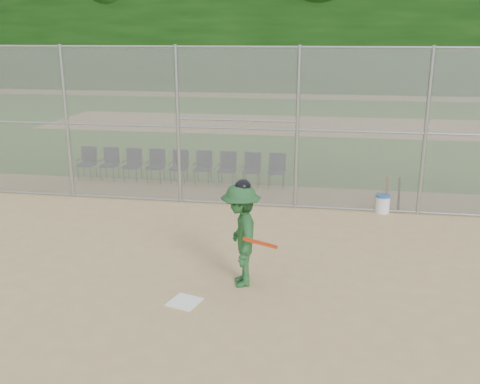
% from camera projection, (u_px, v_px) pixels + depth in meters
% --- Properties ---
extents(ground, '(100.00, 100.00, 0.00)m').
position_uv_depth(ground, '(216.00, 296.00, 8.98)').
color(ground, tan).
rests_on(ground, ground).
extents(grass_strip, '(100.00, 100.00, 0.00)m').
position_uv_depth(grass_strip, '(292.00, 125.00, 26.02)').
color(grass_strip, '#2F641E').
rests_on(grass_strip, ground).
extents(dirt_patch_far, '(24.00, 24.00, 0.00)m').
position_uv_depth(dirt_patch_far, '(292.00, 125.00, 26.01)').
color(dirt_patch_far, tan).
rests_on(dirt_patch_far, ground).
extents(backstop_fence, '(16.09, 0.09, 4.00)m').
position_uv_depth(backstop_fence, '(257.00, 126.00, 13.13)').
color(backstop_fence, gray).
rests_on(backstop_fence, ground).
extents(treeline, '(81.00, 60.00, 11.00)m').
position_uv_depth(treeline, '(298.00, 8.00, 26.36)').
color(treeline, black).
rests_on(treeline, ground).
extents(home_plate, '(0.58, 0.58, 0.02)m').
position_uv_depth(home_plate, '(185.00, 302.00, 8.76)').
color(home_plate, white).
rests_on(home_plate, ground).
extents(batter_at_plate, '(1.14, 1.40, 1.91)m').
position_uv_depth(batter_at_plate, '(241.00, 235.00, 9.17)').
color(batter_at_plate, '#215328').
rests_on(batter_at_plate, ground).
extents(water_cooler, '(0.36, 0.36, 0.46)m').
position_uv_depth(water_cooler, '(383.00, 204.00, 13.15)').
color(water_cooler, white).
rests_on(water_cooler, ground).
extents(spare_bats, '(0.36, 0.25, 0.85)m').
position_uv_depth(spare_bats, '(393.00, 194.00, 13.27)').
color(spare_bats, '#D84C14').
rests_on(spare_bats, ground).
extents(chair_0, '(0.54, 0.52, 0.96)m').
position_uv_depth(chair_0, '(87.00, 163.00, 16.17)').
color(chair_0, '#0E1A36').
rests_on(chair_0, ground).
extents(chair_1, '(0.54, 0.52, 0.96)m').
position_uv_depth(chair_1, '(109.00, 164.00, 16.06)').
color(chair_1, '#0E1A36').
rests_on(chair_1, ground).
extents(chair_2, '(0.54, 0.52, 0.96)m').
position_uv_depth(chair_2, '(132.00, 165.00, 15.94)').
color(chair_2, '#0E1A36').
rests_on(chair_2, ground).
extents(chair_3, '(0.54, 0.52, 0.96)m').
position_uv_depth(chair_3, '(155.00, 166.00, 15.83)').
color(chair_3, '#0E1A36').
rests_on(chair_3, ground).
extents(chair_4, '(0.54, 0.52, 0.96)m').
position_uv_depth(chair_4, '(179.00, 167.00, 15.72)').
color(chair_4, '#0E1A36').
rests_on(chair_4, ground).
extents(chair_5, '(0.54, 0.52, 0.96)m').
position_uv_depth(chair_5, '(203.00, 168.00, 15.60)').
color(chair_5, '#0E1A36').
rests_on(chair_5, ground).
extents(chair_6, '(0.54, 0.52, 0.96)m').
position_uv_depth(chair_6, '(227.00, 169.00, 15.49)').
color(chair_6, '#0E1A36').
rests_on(chair_6, ground).
extents(chair_7, '(0.54, 0.52, 0.96)m').
position_uv_depth(chair_7, '(252.00, 170.00, 15.38)').
color(chair_7, '#0E1A36').
rests_on(chair_7, ground).
extents(chair_8, '(0.54, 0.52, 0.96)m').
position_uv_depth(chair_8, '(277.00, 171.00, 15.26)').
color(chair_8, '#0E1A36').
rests_on(chair_8, ground).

